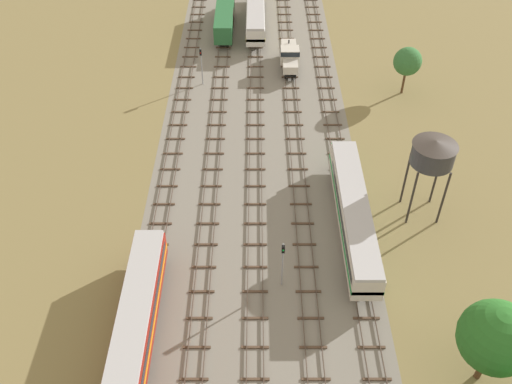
{
  "coord_description": "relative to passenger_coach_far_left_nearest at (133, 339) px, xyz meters",
  "views": [
    {
      "loc": [
        0.08,
        -1.78,
        42.41
      ],
      "look_at": [
        0.0,
        43.89,
        1.5
      ],
      "focal_mm": 39.77,
      "sensor_mm": 36.0,
      "label": 1
    }
  ],
  "objects": [
    {
      "name": "track_centre_left",
      "position": [
        10.0,
        32.38,
        -2.48
      ],
      "size": [
        2.4,
        126.0,
        0.29
      ],
      "color": "#47382D",
      "rests_on": "ground"
    },
    {
      "name": "signal_post_nearest",
      "position": [
        12.5,
        7.7,
        0.97
      ],
      "size": [
        0.28,
        0.47,
        5.66
      ],
      "color": "gray",
      "rests_on": "ground"
    },
    {
      "name": "track_left",
      "position": [
        5.0,
        32.38,
        -2.48
      ],
      "size": [
        2.4,
        126.0,
        0.29
      ],
      "color": "#47382D",
      "rests_on": "ground"
    },
    {
      "name": "track_centre",
      "position": [
        15.0,
        32.38,
        -2.48
      ],
      "size": [
        2.4,
        126.0,
        0.29
      ],
      "color": "#47382D",
      "rests_on": "ground"
    },
    {
      "name": "water_tower",
      "position": [
        27.6,
        17.77,
        5.4
      ],
      "size": [
        4.51,
        4.51,
        9.5
      ],
      "color": "#2D2826",
      "rests_on": "ground"
    },
    {
      "name": "ballast_bed",
      "position": [
        10.0,
        31.38,
        -2.61
      ],
      "size": [
        24.0,
        176.0,
        0.01
      ],
      "primitive_type": "cube",
      "color": "gray",
      "rests_on": "ground"
    },
    {
      "name": "signal_post_near",
      "position": [
        2.5,
        44.03,
        0.9
      ],
      "size": [
        0.28,
        0.47,
        5.54
      ],
      "color": "gray",
      "rests_on": "ground"
    },
    {
      "name": "track_centre_right",
      "position": [
        20.0,
        32.38,
        -2.48
      ],
      "size": [
        2.4,
        126.0,
        0.29
      ],
      "color": "#47382D",
      "rests_on": "ground"
    },
    {
      "name": "diesel_railcar_centre_right_near",
      "position": [
        20.0,
        14.95,
        -0.02
      ],
      "size": [
        2.96,
        20.5,
        3.8
      ],
      "color": "beige",
      "rests_on": "ground"
    },
    {
      "name": "freight_boxcar_left_midfar",
      "position": [
        5.01,
        60.62,
        -0.16
      ],
      "size": [
        2.87,
        14.0,
        3.6
      ],
      "color": "#286638",
      "rests_on": "ground"
    },
    {
      "name": "shunter_loco_centre_mid",
      "position": [
        15.0,
        48.68,
        -0.6
      ],
      "size": [
        2.74,
        8.46,
        3.1
      ],
      "color": "beige",
      "rests_on": "ground"
    },
    {
      "name": "ground_plane",
      "position": [
        10.0,
        31.38,
        -2.61
      ],
      "size": [
        480.0,
        480.0,
        0.0
      ],
      "primitive_type": "plane",
      "color": "olive"
    },
    {
      "name": "passenger_coach_far_left_nearest",
      "position": [
        0.0,
        0.0,
        0.0
      ],
      "size": [
        2.96,
        22.0,
        3.8
      ],
      "color": "maroon",
      "rests_on": "ground"
    },
    {
      "name": "lineside_tree_1",
      "position": [
        30.4,
        41.74,
        2.24
      ],
      "size": [
        3.8,
        3.8,
        6.78
      ],
      "color": "#4C331E",
      "rests_on": "ground"
    },
    {
      "name": "track_far_left",
      "position": [
        0.0,
        32.38,
        -2.48
      ],
      "size": [
        2.4,
        126.0,
        0.29
      ],
      "color": "#47382D",
      "rests_on": "ground"
    },
    {
      "name": "lineside_tree_2",
      "position": [
        28.27,
        -1.83,
        2.97
      ],
      "size": [
        5.86,
        5.86,
        8.53
      ],
      "color": "#4C331E",
      "rests_on": "ground"
    },
    {
      "name": "diesel_railcar_centre_left_far",
      "position": [
        10.0,
        62.94,
        -0.02
      ],
      "size": [
        2.96,
        20.5,
        3.8
      ],
      "color": "white",
      "rests_on": "ground"
    }
  ]
}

